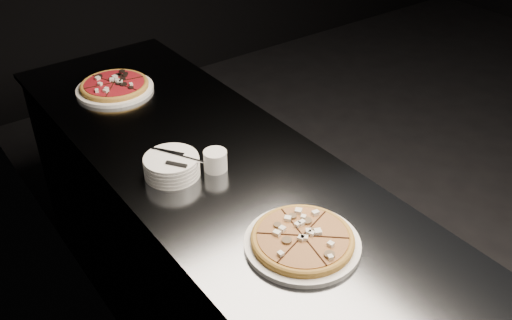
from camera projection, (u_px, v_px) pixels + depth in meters
floor at (509, 173)px, 3.59m from camera, size 5.00×5.00×0.00m
wall_left at (106, 70)px, 1.58m from camera, size 0.02×5.00×2.80m
counter at (226, 261)px, 2.29m from camera, size 0.74×2.44×0.92m
pizza_mushroom at (302, 240)px, 1.68m from camera, size 0.39×0.39×0.04m
pizza_tomato at (115, 86)px, 2.52m from camera, size 0.34×0.34×0.04m
plate_stack at (172, 166)px, 1.97m from camera, size 0.19×0.19×0.07m
cutlery at (175, 158)px, 1.95m from camera, size 0.10×0.20×0.01m
ramekin at (215, 160)px, 2.00m from camera, size 0.08×0.08×0.07m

